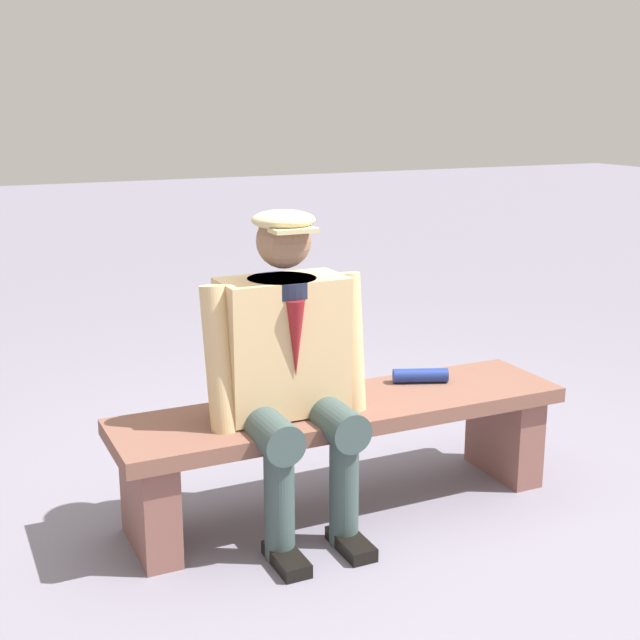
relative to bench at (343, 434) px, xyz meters
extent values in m
plane|color=gray|center=(0.00, 0.00, -0.32)|extent=(30.00, 30.00, 0.00)
cube|color=brown|center=(0.00, 0.00, 0.10)|extent=(1.84, 0.46, 0.06)
cube|color=brown|center=(-0.79, 0.00, -0.13)|extent=(0.13, 0.39, 0.39)
cube|color=brown|center=(0.79, 0.00, -0.13)|extent=(0.13, 0.39, 0.39)
cube|color=#D8B47E|center=(0.26, 0.00, 0.40)|extent=(0.47, 0.24, 0.52)
cylinder|color=#1E2338|center=(0.26, 0.00, 0.63)|extent=(0.26, 0.26, 0.06)
cone|color=maroon|center=(0.26, 0.12, 0.45)|extent=(0.07, 0.07, 0.29)
sphere|color=#8C664C|center=(0.26, 0.02, 0.80)|extent=(0.20, 0.20, 0.20)
ellipsoid|color=#CFBE8A|center=(0.26, 0.02, 0.87)|extent=(0.23, 0.23, 0.07)
cube|color=#CFBE8A|center=(0.26, 0.11, 0.85)|extent=(0.16, 0.09, 0.02)
cylinder|color=#3D504E|center=(0.13, 0.13, 0.14)|extent=(0.15, 0.41, 0.15)
cylinder|color=#3D504E|center=(0.13, 0.26, -0.09)|extent=(0.11, 0.11, 0.46)
cube|color=black|center=(0.13, 0.32, -0.30)|extent=(0.10, 0.24, 0.05)
cylinder|color=#D8B47E|center=(-0.01, 0.04, 0.39)|extent=(0.10, 0.17, 0.54)
cylinder|color=#3D504E|center=(0.39, 0.13, 0.14)|extent=(0.15, 0.41, 0.15)
cylinder|color=#3D504E|center=(0.39, 0.26, -0.09)|extent=(0.11, 0.11, 0.46)
cube|color=black|center=(0.39, 0.32, -0.30)|extent=(0.10, 0.24, 0.05)
cylinder|color=#D8B47E|center=(0.52, 0.04, 0.39)|extent=(0.12, 0.18, 0.54)
cylinder|color=navy|center=(-0.41, -0.09, 0.16)|extent=(0.24, 0.14, 0.06)
camera|label=1|loc=(1.46, 2.90, 1.29)|focal=48.73mm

